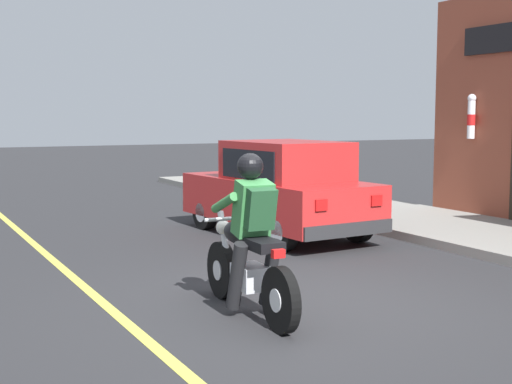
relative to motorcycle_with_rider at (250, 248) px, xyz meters
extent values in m
plane|color=#2B2B2D|center=(0.61, 0.00, -0.68)|extent=(80.00, 80.00, 0.00)
cube|color=gray|center=(5.36, 3.00, -0.61)|extent=(2.60, 22.00, 0.14)
cube|color=#D1C64C|center=(-1.19, 3.00, -0.67)|extent=(0.12, 19.80, 0.01)
cylinder|color=white|center=(6.56, 3.77, 1.22)|extent=(0.14, 0.14, 0.70)
cylinder|color=red|center=(6.56, 3.77, 1.22)|extent=(0.15, 0.15, 0.20)
sphere|color=silver|center=(6.56, 3.77, 1.62)|extent=(0.16, 0.16, 0.16)
cylinder|color=black|center=(0.03, 0.72, -0.37)|extent=(0.12, 0.62, 0.62)
cylinder|color=silver|center=(0.03, 0.72, -0.37)|extent=(0.13, 0.22, 0.22)
cylinder|color=black|center=(-0.03, -0.68, -0.37)|extent=(0.12, 0.62, 0.62)
cylinder|color=silver|center=(-0.03, -0.68, -0.37)|extent=(0.13, 0.22, 0.22)
cube|color=silver|center=(0.00, -0.03, -0.29)|extent=(0.30, 0.41, 0.24)
ellipsoid|color=black|center=(0.01, 0.22, 0.12)|extent=(0.32, 0.53, 0.24)
cube|color=black|center=(-0.01, -0.26, 0.08)|extent=(0.28, 0.57, 0.10)
cylinder|color=silver|center=(0.02, 0.62, -0.05)|extent=(0.08, 0.33, 0.68)
cylinder|color=silver|center=(0.02, 0.50, 0.23)|extent=(0.56, 0.06, 0.04)
sphere|color=silver|center=(0.02, 0.67, 0.11)|extent=(0.16, 0.16, 0.16)
cylinder|color=silver|center=(0.14, -0.43, -0.39)|extent=(0.10, 0.55, 0.08)
cube|color=red|center=(-0.03, -0.63, 0.05)|extent=(0.12, 0.06, 0.08)
cylinder|color=black|center=(-0.19, -0.09, -0.25)|extent=(0.15, 0.36, 0.71)
cylinder|color=black|center=(0.17, -0.11, -0.25)|extent=(0.15, 0.36, 0.71)
cube|color=#387F42|center=(-0.01, -0.08, 0.40)|extent=(0.35, 0.34, 0.57)
cylinder|color=#387F42|center=(-0.20, 0.17, 0.44)|extent=(0.11, 0.52, 0.26)
cylinder|color=#387F42|center=(0.20, 0.15, 0.44)|extent=(0.11, 0.52, 0.26)
sphere|color=black|center=(0.00, -0.02, 0.81)|extent=(0.26, 0.26, 0.26)
cube|color=#1E4728|center=(-0.01, -0.24, 0.42)|extent=(0.29, 0.25, 0.42)
cylinder|color=black|center=(1.74, 5.13, -0.38)|extent=(0.23, 0.61, 0.60)
cylinder|color=silver|center=(1.74, 5.13, -0.38)|extent=(0.23, 0.34, 0.33)
cylinder|color=black|center=(3.17, 5.24, -0.38)|extent=(0.23, 0.61, 0.60)
cylinder|color=silver|center=(3.17, 5.24, -0.38)|extent=(0.23, 0.34, 0.33)
cylinder|color=black|center=(1.93, 2.74, -0.38)|extent=(0.23, 0.61, 0.60)
cylinder|color=silver|center=(1.93, 2.74, -0.38)|extent=(0.23, 0.34, 0.33)
cylinder|color=black|center=(3.36, 2.85, -0.38)|extent=(0.23, 0.61, 0.60)
cylinder|color=silver|center=(3.36, 2.85, -0.38)|extent=(0.23, 0.34, 0.33)
cube|color=red|center=(2.55, 3.99, -0.08)|extent=(1.92, 3.82, 0.70)
cube|color=red|center=(2.57, 3.74, 0.56)|extent=(1.58, 2.01, 0.66)
cube|color=black|center=(2.50, 4.61, 0.51)|extent=(1.35, 0.45, 0.51)
cube|color=black|center=(1.85, 3.69, 0.54)|extent=(0.15, 1.52, 0.46)
cube|color=black|center=(3.29, 3.80, 0.54)|extent=(0.15, 1.52, 0.46)
cube|color=silver|center=(1.90, 5.81, 0.04)|extent=(0.24, 0.06, 0.14)
cube|color=red|center=(2.19, 2.10, 0.06)|extent=(0.20, 0.06, 0.16)
cube|color=silver|center=(2.91, 5.89, 0.04)|extent=(0.24, 0.06, 0.14)
cube|color=red|center=(3.20, 2.18, 0.06)|extent=(0.20, 0.06, 0.16)
cube|color=#28282B|center=(2.41, 5.82, -0.33)|extent=(1.61, 0.25, 0.20)
cube|color=#28282B|center=(2.69, 2.17, -0.33)|extent=(1.61, 0.25, 0.20)
camera|label=1|loc=(-3.16, -6.20, 1.31)|focal=50.00mm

